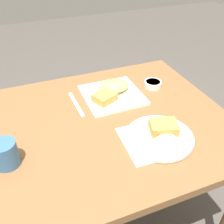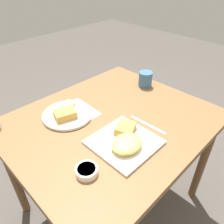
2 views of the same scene
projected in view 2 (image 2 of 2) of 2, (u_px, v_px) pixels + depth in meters
The scene contains 8 objects.
ground_plane at pixel (112, 201), 1.58m from camera, with size 8.00×8.00×0.00m, color #4C4742.
dining_table at pixel (111, 131), 1.19m from camera, with size 1.04×0.88×0.74m.
menu_card at pixel (75, 113), 1.19m from camera, with size 0.21×0.23×0.00m.
plate_square_near at pixel (125, 141), 0.98m from camera, with size 0.27×0.27×0.06m.
plate_oval_far at pixel (67, 114), 1.15m from camera, with size 0.26×0.26×0.05m.
sauce_ramekin at pixel (87, 171), 0.85m from camera, with size 0.09×0.09×0.03m.
butter_knife at pixel (148, 125), 1.10m from camera, with size 0.02×0.21×0.00m.
coffee_mug at pixel (145, 79), 1.42m from camera, with size 0.09×0.09×0.10m.
Camera 2 is at (-0.64, -0.65, 1.44)m, focal length 35.00 mm.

